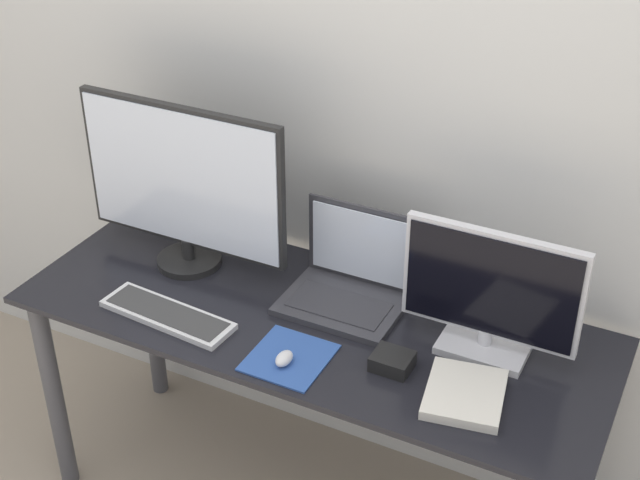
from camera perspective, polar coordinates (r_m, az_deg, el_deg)
name	(u,v)px	position (r m, az deg, el deg)	size (l,w,h in m)	color
wall_back	(373,86)	(2.43, 3.41, 9.78)	(7.00, 0.05, 2.50)	silver
desk	(311,355)	(2.46, -0.56, -7.34)	(1.60, 0.61, 0.72)	black
monitor_left	(183,185)	(2.51, -8.76, 3.51)	(0.64, 0.19, 0.49)	black
monitor_right	(490,295)	(2.22, 10.85, -3.46)	(0.45, 0.16, 0.34)	silver
laptop	(350,279)	(2.43, 1.93, -2.54)	(0.32, 0.25, 0.25)	#333338
keyboard	(167,315)	(2.42, -9.74, -4.73)	(0.39, 0.14, 0.02)	silver
mousepad	(289,358)	(2.25, -1.99, -7.53)	(0.19, 0.21, 0.00)	#2D519E
mouse	(284,358)	(2.22, -2.31, -7.59)	(0.04, 0.06, 0.03)	silver
book	(465,394)	(2.15, 9.25, -9.71)	(0.21, 0.24, 0.03)	silver
power_brick	(392,361)	(2.22, 4.65, -7.74)	(0.10, 0.08, 0.04)	black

